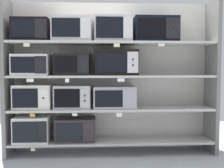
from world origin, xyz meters
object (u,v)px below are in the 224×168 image
object	(u,v)px
microwave_11	(156,30)
microwave_7	(116,62)
microwave_2	(33,97)
microwave_3	(73,97)
microwave_1	(76,129)
microwave_6	(72,64)
microwave_8	(31,30)
microwave_5	(32,65)
microwave_9	(72,29)
microwave_4	(114,97)
microwave_10	(113,29)
microwave_0	(33,128)

from	to	relation	value
microwave_11	microwave_7	bearing A→B (deg)	179.99
microwave_2	microwave_11	distance (m)	1.86
microwave_3	microwave_7	size ratio (longest dim) A/B	0.84
microwave_11	microwave_1	bearing A→B (deg)	-179.99
microwave_6	microwave_8	xyz separation A→B (m)	(-0.53, 0.00, 0.45)
microwave_5	microwave_8	bearing A→B (deg)	5.67
microwave_9	microwave_11	size ratio (longest dim) A/B	0.88
microwave_9	microwave_11	distance (m)	1.11
microwave_4	microwave_1	bearing A→B (deg)	-179.98
microwave_4	microwave_7	size ratio (longest dim) A/B	0.99
microwave_5	microwave_7	size ratio (longest dim) A/B	0.82
microwave_4	microwave_11	xyz separation A→B (m)	(0.56, -0.00, 0.91)
microwave_1	microwave_10	world-z (taller)	microwave_10
microwave_7	microwave_11	size ratio (longest dim) A/B	0.98
microwave_3	microwave_11	size ratio (longest dim) A/B	0.83
microwave_2	microwave_5	world-z (taller)	microwave_5
microwave_8	microwave_10	bearing A→B (deg)	-0.02
microwave_0	microwave_8	bearing A→B (deg)	2.83
microwave_11	microwave_5	bearing A→B (deg)	180.00
microwave_1	microwave_4	world-z (taller)	microwave_4
microwave_7	microwave_6	bearing A→B (deg)	179.99
microwave_5	microwave_8	xyz separation A→B (m)	(0.00, 0.00, 0.45)
microwave_1	microwave_10	bearing A→B (deg)	-0.00
microwave_2	microwave_3	distance (m)	0.52
microwave_6	microwave_9	bearing A→B (deg)	-1.92
microwave_0	microwave_6	distance (m)	1.01
microwave_1	microwave_9	distance (m)	1.33
microwave_5	microwave_7	world-z (taller)	microwave_7
microwave_7	microwave_2	bearing A→B (deg)	-179.99
microwave_5	microwave_8	world-z (taller)	microwave_8
microwave_3	microwave_10	xyz separation A→B (m)	(0.54, -0.00, 0.90)
microwave_1	microwave_2	distance (m)	0.71
microwave_1	microwave_4	xyz separation A→B (m)	(0.52, 0.00, 0.43)
microwave_8	microwave_10	world-z (taller)	microwave_10
microwave_4	microwave_11	world-z (taller)	microwave_11
microwave_0	microwave_3	size ratio (longest dim) A/B	0.95
microwave_3	microwave_1	bearing A→B (deg)	0.06
microwave_11	microwave_8	bearing A→B (deg)	179.99
microwave_0	microwave_8	xyz separation A→B (m)	(0.01, 0.00, 1.30)
microwave_3	microwave_6	distance (m)	0.43
microwave_10	microwave_9	bearing A→B (deg)	179.97
microwave_5	microwave_2	bearing A→B (deg)	-0.68
microwave_2	microwave_10	size ratio (longest dim) A/B	0.99
microwave_2	microwave_7	distance (m)	1.19
microwave_3	microwave_11	distance (m)	1.43
microwave_2	microwave_10	distance (m)	1.39
microwave_0	microwave_1	xyz separation A→B (m)	(0.57, 0.00, -0.02)
microwave_6	microwave_9	distance (m)	0.46
microwave_3	microwave_10	world-z (taller)	microwave_10
microwave_6	microwave_11	bearing A→B (deg)	-0.01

